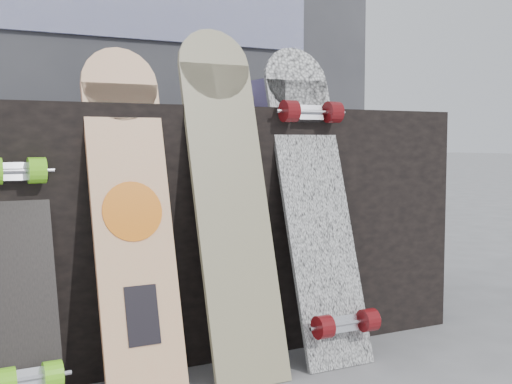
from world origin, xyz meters
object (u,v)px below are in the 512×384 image
longboard_cascadia (316,195)px  skateboard_dark (19,256)px  longboard_geisha (131,207)px  vendor_table (217,223)px  longboard_celtic (230,188)px

longboard_cascadia → skateboard_dark: longboard_cascadia is taller
longboard_geisha → skateboard_dark: size_ratio=1.24×
vendor_table → longboard_cascadia: longboard_cascadia is taller
longboard_cascadia → longboard_geisha: bearing=179.9°
longboard_celtic → skateboard_dark: bearing=179.4°
longboard_geisha → longboard_celtic: (0.30, -0.00, 0.04)m
longboard_celtic → longboard_cascadia: bearing=0.4°
vendor_table → longboard_geisha: (-0.42, -0.37, 0.11)m
longboard_cascadia → skateboard_dark: size_ratio=1.29×
vendor_table → skateboard_dark: vendor_table is taller
vendor_table → longboard_celtic: bearing=-108.2°
vendor_table → longboard_geisha: longboard_geisha is taller
longboard_geisha → skateboard_dark: longboard_geisha is taller
longboard_geisha → longboard_cascadia: size_ratio=0.96×
longboard_cascadia → skateboard_dark: bearing=179.7°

